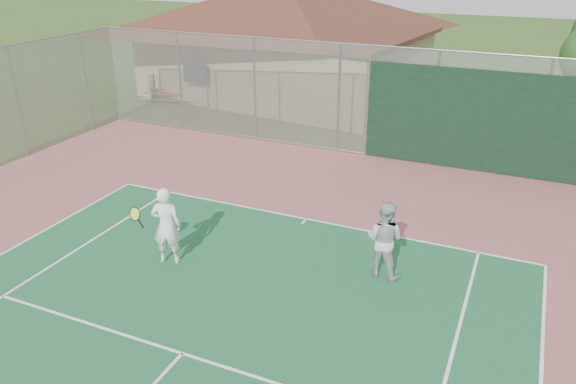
# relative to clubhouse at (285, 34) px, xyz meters

# --- Properties ---
(back_fence) EXTENTS (20.08, 0.11, 3.53)m
(back_fence) POSITION_rel_clubhouse_xyz_m (7.86, -6.42, -1.02)
(back_fence) COLOR gray
(back_fence) RESTS_ON ground
(side_fence_left) EXTENTS (0.08, 9.00, 3.50)m
(side_fence_left) POSITION_rel_clubhouse_xyz_m (-4.24, -10.90, -0.94)
(side_fence_left) COLOR gray
(side_fence_left) RESTS_ON ground
(clubhouse) EXTENTS (13.19, 9.67, 5.29)m
(clubhouse) POSITION_rel_clubhouse_xyz_m (0.00, 0.00, 0.00)
(clubhouse) COLOR tan
(clubhouse) RESTS_ON ground
(bleachers) EXTENTS (3.39, 2.40, 1.13)m
(bleachers) POSITION_rel_clubhouse_xyz_m (-3.61, -2.72, -2.08)
(bleachers) COLOR #964022
(bleachers) RESTS_ON ground
(player_white_front) EXTENTS (1.07, 0.72, 1.71)m
(player_white_front) POSITION_rel_clubhouse_xyz_m (3.82, -14.59, -1.83)
(player_white_front) COLOR white
(player_white_front) RESTS_ON ground
(player_grey_back) EXTENTS (0.87, 0.72, 1.64)m
(player_grey_back) POSITION_rel_clubhouse_xyz_m (8.14, -13.25, -1.87)
(player_grey_back) COLOR #B0B3B6
(player_grey_back) RESTS_ON ground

